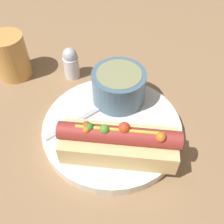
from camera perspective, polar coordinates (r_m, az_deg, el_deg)
The scene contains 7 objects.
ground_plane at distance 0.47m, azimuth 0.00°, elevation -4.20°, with size 4.00×4.00×0.00m, color #93704C.
dinner_plate at distance 0.46m, azimuth 0.00°, elevation -3.48°, with size 0.24×0.24×0.02m.
hot_dog at distance 0.40m, azimuth 1.46°, elevation -6.68°, with size 0.18×0.07×0.07m.
soup_bowl at distance 0.48m, azimuth 1.09°, elevation 5.93°, with size 0.10×0.10×0.06m.
spoon at distance 0.47m, azimuth -3.09°, elevation 0.72°, with size 0.11×0.12×0.01m.
drinking_glass at distance 0.59m, azimuth -21.19°, elevation 11.25°, with size 0.07×0.07×0.09m.
salt_shaker at distance 0.56m, azimuth -8.94°, elevation 10.49°, with size 0.03×0.03×0.07m.
Camera 1 is at (0.05, -0.28, 0.38)m, focal length 42.00 mm.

